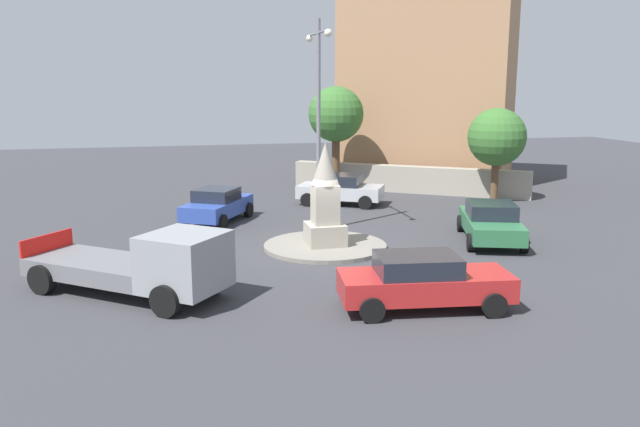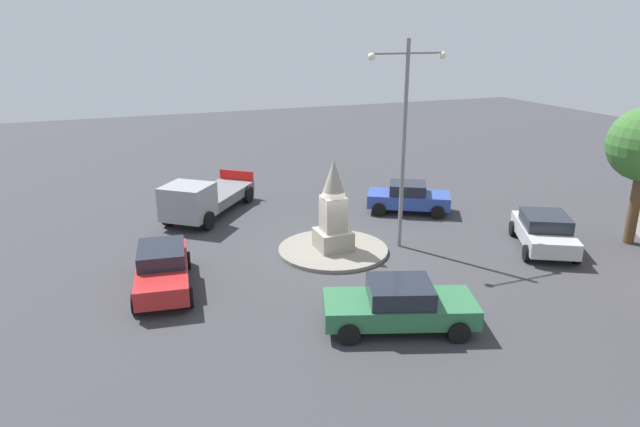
{
  "view_description": "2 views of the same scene",
  "coord_description": "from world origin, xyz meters",
  "px_view_note": "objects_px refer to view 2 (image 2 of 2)",
  "views": [
    {
      "loc": [
        21.61,
        -5.42,
        5.79
      ],
      "look_at": [
        0.97,
        -0.42,
        1.47
      ],
      "focal_mm": 36.21,
      "sensor_mm": 36.0,
      "label": 1
    },
    {
      "loc": [
        8.03,
        19.24,
        8.56
      ],
      "look_at": [
        0.45,
        -0.28,
        1.57
      ],
      "focal_mm": 31.56,
      "sensor_mm": 36.0,
      "label": 2
    }
  ],
  "objects_px": {
    "car_red_passing": "(162,268)",
    "car_green_parked_left": "(399,305)",
    "monument": "(333,210)",
    "truck_grey_waiting": "(203,199)",
    "car_silver_far_side": "(544,231)",
    "car_blue_near_island": "(408,197)",
    "streetlamp": "(405,127)"
  },
  "relations": [
    {
      "from": "monument",
      "to": "car_silver_far_side",
      "type": "relative_size",
      "value": 0.82
    },
    {
      "from": "streetlamp",
      "to": "car_blue_near_island",
      "type": "relative_size",
      "value": 1.94
    },
    {
      "from": "car_silver_far_side",
      "to": "car_blue_near_island",
      "type": "distance_m",
      "value": 6.71
    },
    {
      "from": "car_green_parked_left",
      "to": "car_silver_far_side",
      "type": "bearing_deg",
      "value": -157.91
    },
    {
      "from": "monument",
      "to": "streetlamp",
      "type": "distance_m",
      "value": 4.19
    },
    {
      "from": "streetlamp",
      "to": "car_blue_near_island",
      "type": "height_order",
      "value": "streetlamp"
    },
    {
      "from": "monument",
      "to": "car_red_passing",
      "type": "bearing_deg",
      "value": 8.06
    },
    {
      "from": "car_silver_far_side",
      "to": "truck_grey_waiting",
      "type": "relative_size",
      "value": 0.75
    },
    {
      "from": "monument",
      "to": "car_silver_far_side",
      "type": "height_order",
      "value": "monument"
    },
    {
      "from": "car_red_passing",
      "to": "truck_grey_waiting",
      "type": "bearing_deg",
      "value": -110.45
    },
    {
      "from": "car_red_passing",
      "to": "car_green_parked_left",
      "type": "distance_m",
      "value": 8.16
    },
    {
      "from": "car_blue_near_island",
      "to": "streetlamp",
      "type": "bearing_deg",
      "value": 55.96
    },
    {
      "from": "monument",
      "to": "truck_grey_waiting",
      "type": "height_order",
      "value": "monument"
    },
    {
      "from": "monument",
      "to": "truck_grey_waiting",
      "type": "relative_size",
      "value": 0.62
    },
    {
      "from": "car_green_parked_left",
      "to": "car_blue_near_island",
      "type": "height_order",
      "value": "car_green_parked_left"
    },
    {
      "from": "car_silver_far_side",
      "to": "truck_grey_waiting",
      "type": "height_order",
      "value": "truck_grey_waiting"
    },
    {
      "from": "streetlamp",
      "to": "car_green_parked_left",
      "type": "bearing_deg",
      "value": 61.04
    },
    {
      "from": "monument",
      "to": "car_green_parked_left",
      "type": "relative_size",
      "value": 0.75
    },
    {
      "from": "streetlamp",
      "to": "car_red_passing",
      "type": "height_order",
      "value": "streetlamp"
    },
    {
      "from": "car_green_parked_left",
      "to": "car_red_passing",
      "type": "bearing_deg",
      "value": -40.18
    },
    {
      "from": "car_blue_near_island",
      "to": "monument",
      "type": "bearing_deg",
      "value": 32.34
    },
    {
      "from": "car_silver_far_side",
      "to": "car_blue_near_island",
      "type": "xyz_separation_m",
      "value": [
        2.72,
        -6.13,
        -0.02
      ]
    },
    {
      "from": "car_red_passing",
      "to": "truck_grey_waiting",
      "type": "distance_m",
      "value": 7.47
    },
    {
      "from": "monument",
      "to": "car_silver_far_side",
      "type": "xyz_separation_m",
      "value": [
        -8.03,
        2.77,
        -0.99
      ]
    },
    {
      "from": "car_silver_far_side",
      "to": "truck_grey_waiting",
      "type": "distance_m",
      "value": 14.98
    },
    {
      "from": "car_red_passing",
      "to": "car_silver_far_side",
      "type": "bearing_deg",
      "value": 172.94
    },
    {
      "from": "car_red_passing",
      "to": "car_green_parked_left",
      "type": "xyz_separation_m",
      "value": [
        -6.23,
        5.26,
        -0.02
      ]
    },
    {
      "from": "streetlamp",
      "to": "car_silver_far_side",
      "type": "bearing_deg",
      "value": 155.97
    },
    {
      "from": "car_blue_near_island",
      "to": "truck_grey_waiting",
      "type": "relative_size",
      "value": 0.72
    },
    {
      "from": "streetlamp",
      "to": "car_green_parked_left",
      "type": "relative_size",
      "value": 1.69
    },
    {
      "from": "car_red_passing",
      "to": "car_silver_far_side",
      "type": "xyz_separation_m",
      "value": [
        -14.71,
        1.82,
        0.0
      ]
    },
    {
      "from": "streetlamp",
      "to": "truck_grey_waiting",
      "type": "relative_size",
      "value": 1.39
    }
  ]
}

